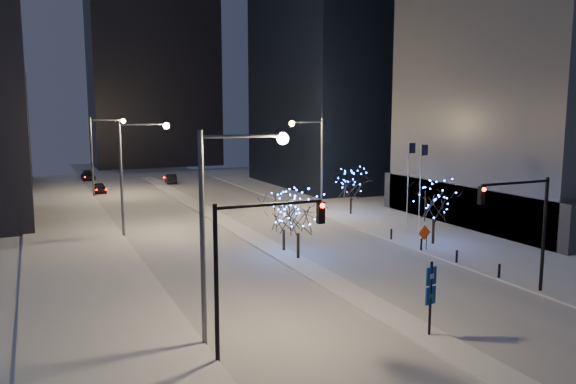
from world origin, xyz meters
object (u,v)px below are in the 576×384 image
street_lamp_east (314,153)px  car_far (88,176)px  holiday_tree_median_far (284,213)px  wayfinding_sign (431,291)px  street_lamp_w_near (224,207)px  traffic_signal_east (526,217)px  holiday_tree_median_near (298,213)px  car_near (100,188)px  car_mid (171,179)px  construction_sign (424,235)px  holiday_tree_plaza_far (351,185)px  street_lamp_w_far (100,146)px  street_lamp_w_mid (133,162)px  traffic_signal_west (250,252)px  holiday_tree_plaza_near (434,202)px

street_lamp_east → car_far: street_lamp_east is taller
holiday_tree_median_far → wayfinding_sign: size_ratio=1.20×
street_lamp_w_near → traffic_signal_east: 17.99m
holiday_tree_median_near → holiday_tree_median_far: (0.00, 2.57, -0.45)m
car_near → holiday_tree_median_far: (9.44, -38.98, 2.41)m
car_mid → holiday_tree_median_near: holiday_tree_median_near is taller
street_lamp_east → holiday_tree_median_far: 16.97m
street_lamp_w_near → wayfinding_sign: size_ratio=2.66×
car_far → holiday_tree_median_far: (9.50, -54.53, 2.39)m
traffic_signal_east → construction_sign: (1.43, 10.87, -3.42)m
car_near → street_lamp_w_near: bearing=-89.0°
street_lamp_w_near → holiday_tree_plaza_far: (22.18, 25.66, -3.31)m
construction_sign → street_lamp_w_far: bearing=111.5°
street_lamp_w_mid → traffic_signal_west: street_lamp_w_mid is taller
street_lamp_w_mid → construction_sign: (19.30, -15.13, -5.16)m
traffic_signal_west → car_near: bearing=90.5°
street_lamp_w_far → car_far: size_ratio=2.10×
holiday_tree_median_far → construction_sign: holiday_tree_median_far is taller
car_far → holiday_tree_plaza_near: 61.51m
holiday_tree_median_near → wayfinding_sign: 15.49m
holiday_tree_plaza_far → holiday_tree_median_near: bearing=-132.7°
street_lamp_w_near → holiday_tree_median_far: bearing=56.8°
car_mid → wayfinding_sign: bearing=95.1°
street_lamp_w_near → street_lamp_east: bearing=55.8°
holiday_tree_median_near → construction_sign: 10.30m
holiday_tree_median_near → wayfinding_sign: holiday_tree_median_near is taller
street_lamp_w_mid → street_lamp_east: (19.02, 3.00, -0.05)m
car_mid → holiday_tree_median_near: (-1.46, -47.56, 2.82)m
holiday_tree_median_far → street_lamp_east: bearing=54.8°
holiday_tree_median_far → car_near: bearing=103.6°
holiday_tree_median_far → holiday_tree_plaza_far: (12.74, 11.25, 0.11)m
holiday_tree_plaza_far → street_lamp_east: bearing=143.4°
street_lamp_w_near → holiday_tree_median_far: size_ratio=2.21×
holiday_tree_median_near → holiday_tree_median_far: 2.61m
street_lamp_w_far → traffic_signal_east: street_lamp_w_far is taller
street_lamp_w_near → street_lamp_w_mid: bearing=90.0°
traffic_signal_west → holiday_tree_median_near: bearing=57.1°
street_lamp_w_far → holiday_tree_median_near: bearing=-76.1°
traffic_signal_east → holiday_tree_plaza_near: bearing=74.2°
street_lamp_w_near → car_mid: 60.66m
car_near → holiday_tree_plaza_far: 35.60m
car_far → holiday_tree_median_far: 55.40m
car_mid → holiday_tree_plaza_near: size_ratio=0.82×
street_lamp_east → car_mid: street_lamp_east is taller
wayfinding_sign → car_far: bearing=84.8°
street_lamp_w_far → car_mid: street_lamp_w_far is taller
construction_sign → holiday_tree_plaza_far: bearing=75.5°
car_far → car_mid: bearing=-40.7°
street_lamp_w_near → wayfinding_sign: street_lamp_w_near is taller
street_lamp_w_mid → holiday_tree_plaza_near: size_ratio=1.90×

